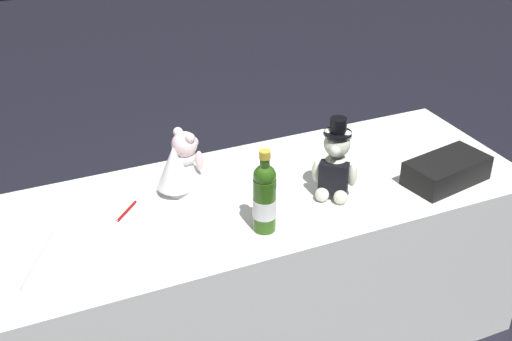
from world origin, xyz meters
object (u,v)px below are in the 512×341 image
Objects in this scene: teddy_bear_bride at (182,166)px; signing_pen at (126,212)px; guestbook at (8,258)px; gift_case_black at (446,171)px; teddy_bear_groom at (335,167)px; champagne_bottle at (265,197)px.

teddy_bear_bride reaches higher than signing_pen.
guestbook is (0.41, 0.12, 0.01)m from signing_pen.
signing_pen is 0.31× the size of gift_case_black.
signing_pen is at bearing -14.10° from teddy_bear_groom.
guestbook reaches higher than signing_pen.
guestbook is (1.14, -0.06, -0.11)m from teddy_bear_groom.
champagne_bottle is 0.87× the size of gift_case_black.
champagne_bottle is 0.84m from guestbook.
champagne_bottle is 1.01× the size of guestbook.
teddy_bear_bride is (0.49, -0.26, -0.02)m from teddy_bear_groom.
gift_case_black is (-0.93, 0.35, -0.05)m from teddy_bear_bride.
teddy_bear_groom is 1.03× the size of guestbook.
teddy_bear_groom reaches higher than guestbook.
champagne_bottle is 0.51m from signing_pen.
teddy_bear_groom is at bearing 165.90° from signing_pen.
champagne_bottle reaches higher than guestbook.
guestbook is (0.65, 0.19, -0.09)m from teddy_bear_bride.
champagne_bottle is at bearing 17.15° from teddy_bear_groom.
signing_pen is at bearing -136.58° from guestbook.
signing_pen is 0.43m from guestbook.
gift_case_black is (-1.16, 0.27, 0.04)m from signing_pen.
teddy_bear_bride is 0.69× the size of gift_case_black.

